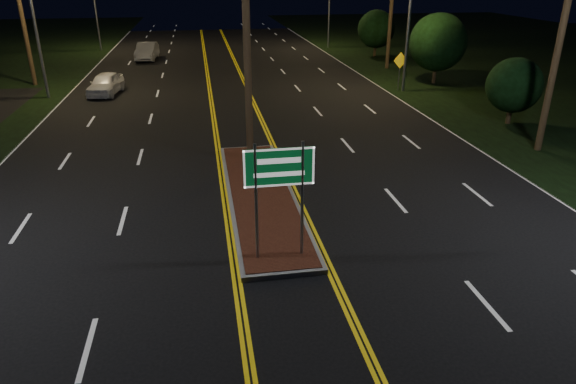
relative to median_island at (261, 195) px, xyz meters
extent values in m
plane|color=black|center=(0.00, -7.00, -0.08)|extent=(120.00, 120.00, 0.00)
cube|color=gray|center=(0.00, 0.00, -0.01)|extent=(2.25, 10.25, 0.15)
cube|color=#592819|center=(0.00, 0.00, 0.08)|extent=(2.00, 10.00, 0.02)
cylinder|color=gray|center=(-0.60, -4.20, 1.67)|extent=(0.08, 0.08, 3.20)
cylinder|color=gray|center=(0.60, -4.20, 1.67)|extent=(0.08, 0.08, 3.20)
cube|color=#07471E|center=(0.00, -4.20, 2.62)|extent=(1.80, 0.04, 1.00)
cube|color=white|center=(0.00, -4.22, 2.62)|extent=(1.80, 0.01, 1.00)
cylinder|color=gray|center=(-11.00, 17.00, 4.42)|extent=(0.18, 0.18, 9.00)
cylinder|color=gray|center=(-11.00, 37.00, 4.42)|extent=(0.18, 0.18, 9.00)
cylinder|color=gray|center=(11.00, 15.00, 4.42)|extent=(0.18, 0.18, 9.00)
cylinder|color=#382819|center=(0.00, 3.50, 3.67)|extent=(0.28, 0.28, 7.50)
cylinder|color=#382819|center=(-12.80, 21.00, 3.92)|extent=(0.28, 0.28, 8.00)
cylinder|color=#382819|center=(12.50, 3.00, 4.17)|extent=(0.28, 0.28, 8.50)
cylinder|color=#382819|center=(12.80, 23.00, 4.67)|extent=(0.28, 0.28, 9.50)
cylinder|color=#382819|center=(13.50, 7.00, 0.37)|extent=(0.24, 0.24, 0.90)
sphere|color=black|center=(13.50, 7.00, 1.87)|extent=(2.70, 2.70, 2.70)
cylinder|color=#382819|center=(14.00, 17.00, 0.55)|extent=(0.24, 0.24, 1.26)
sphere|color=black|center=(14.00, 17.00, 2.65)|extent=(3.78, 3.78, 3.78)
cylinder|color=#382819|center=(13.80, 29.00, 0.46)|extent=(0.24, 0.24, 1.08)
sphere|color=black|center=(13.80, 29.00, 2.26)|extent=(3.24, 3.24, 3.24)
imported|color=silver|center=(-7.62, 17.32, 0.69)|extent=(2.64, 4.86, 1.54)
imported|color=#B7BAC2|center=(-6.12, 30.44, 0.75)|extent=(2.51, 5.13, 1.66)
cylinder|color=gray|center=(10.80, 15.34, 0.96)|extent=(0.07, 0.07, 2.09)
cube|color=#FFB60D|center=(10.80, 15.32, 1.81)|extent=(0.98, 0.29, 1.01)
camera|label=1|loc=(-1.81, -16.06, 7.20)|focal=32.00mm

